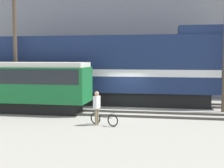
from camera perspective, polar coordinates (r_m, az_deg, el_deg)
The scene contains 9 objects.
ground_plane at distance 20.49m, azimuth 2.14°, elevation -4.97°, with size 120.00×120.00×0.00m, color #9E998C.
track_near at distance 19.15m, azimuth 1.56°, elevation -5.44°, with size 60.00×1.51×0.14m.
track_far at distance 23.36m, azimuth 3.16°, elevation -3.59°, with size 60.00×1.51×0.14m.
building_backdrop at distance 30.97m, azimuth 5.01°, elevation 7.10°, with size 35.42×6.00×9.45m.
freight_locomotive at distance 23.63m, azimuth -3.64°, elevation 2.79°, with size 18.90×3.04×5.66m.
streetcar at distance 21.16m, azimuth -17.69°, elevation 0.11°, with size 10.00×2.54×3.20m.
bicycle at distance 16.18m, azimuth -1.48°, elevation -6.46°, with size 1.60×0.77×0.69m.
person at distance 16.14m, azimuth -2.81°, elevation -3.76°, with size 0.34×0.42×1.76m.
utility_pole_left at distance 23.41m, azimuth -17.26°, elevation 5.39°, with size 0.28×0.28×7.61m.
Camera 1 is at (2.83, -19.99, 3.48)m, focal length 50.00 mm.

